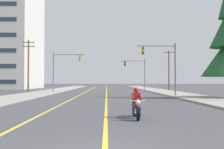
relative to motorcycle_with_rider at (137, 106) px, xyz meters
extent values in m
cube|color=yellow|center=(-1.46, 38.03, -0.58)|extent=(0.16, 100.00, 0.01)
cube|color=yellow|center=(-4.88, 38.03, -0.58)|extent=(0.16, 100.00, 0.01)
cube|color=#9E998E|center=(7.96, 33.03, -0.52)|extent=(4.40, 110.00, 0.14)
cube|color=#9E998E|center=(-11.00, 33.03, -0.52)|extent=(4.40, 110.00, 0.14)
cylinder|color=black|center=(-0.02, -0.82, -0.27)|extent=(0.14, 0.64, 0.64)
cylinder|color=black|center=(0.02, 0.72, -0.27)|extent=(0.14, 0.64, 0.64)
cylinder|color=silver|center=(-0.02, -0.72, 0.05)|extent=(0.08, 0.33, 0.68)
sphere|color=white|center=(-0.02, -0.87, 0.23)|extent=(0.20, 0.20, 0.20)
cylinder|color=silver|center=(-0.02, -0.67, 0.28)|extent=(0.70, 0.06, 0.04)
ellipsoid|color=maroon|center=(0.00, -0.17, 0.01)|extent=(0.34, 0.57, 0.28)
cube|color=silver|center=(0.00, -0.05, -0.22)|extent=(0.25, 0.45, 0.24)
cube|color=black|center=(0.01, 0.27, -0.05)|extent=(0.30, 0.53, 0.12)
cube|color=maroon|center=(0.02, 0.67, 0.03)|extent=(0.21, 0.37, 0.08)
cylinder|color=silver|center=(-0.13, 0.35, -0.29)|extent=(0.10, 0.55, 0.08)
cube|color=maroon|center=(0.01, 0.23, 0.33)|extent=(0.37, 0.25, 0.56)
sphere|color=#B21919|center=(0.01, 0.21, 0.74)|extent=(0.26, 0.26, 0.26)
cylinder|color=navy|center=(0.14, 0.09, -0.05)|extent=(0.15, 0.44, 0.30)
cylinder|color=navy|center=(0.16, -0.09, -0.35)|extent=(0.11, 0.16, 0.35)
cylinder|color=maroon|center=(0.20, -0.04, 0.43)|extent=(0.12, 0.53, 0.27)
cylinder|color=navy|center=(-0.14, 0.09, -0.05)|extent=(0.15, 0.44, 0.30)
cylinder|color=navy|center=(-0.16, -0.09, -0.35)|extent=(0.11, 0.16, 0.35)
cylinder|color=maroon|center=(-0.20, -0.02, 0.43)|extent=(0.12, 0.53, 0.27)
cylinder|color=slate|center=(6.50, 18.86, 2.51)|extent=(0.18, 0.18, 6.20)
cylinder|color=slate|center=(4.30, 18.83, 5.26)|extent=(4.41, 0.16, 0.11)
cube|color=#B79319|center=(2.76, 18.81, 4.71)|extent=(0.30, 0.24, 0.90)
sphere|color=black|center=(2.76, 18.66, 5.01)|extent=(0.18, 0.18, 0.18)
sphere|color=orange|center=(2.76, 18.66, 4.71)|extent=(0.18, 0.18, 0.18)
sphere|color=black|center=(2.76, 18.66, 4.41)|extent=(0.18, 0.18, 0.18)
cylinder|color=slate|center=(-9.55, 29.44, 2.51)|extent=(0.18, 0.18, 6.20)
cylinder|color=slate|center=(-7.21, 29.42, 5.26)|extent=(4.69, 0.15, 0.11)
cube|color=#B79319|center=(-5.57, 29.41, 4.71)|extent=(0.30, 0.24, 0.90)
sphere|color=black|center=(-5.56, 29.56, 5.01)|extent=(0.18, 0.18, 0.18)
sphere|color=orange|center=(-5.56, 29.56, 4.71)|extent=(0.18, 0.18, 0.18)
sphere|color=black|center=(-5.56, 29.56, 4.41)|extent=(0.18, 0.18, 0.18)
cylinder|color=slate|center=(6.19, 42.38, 2.51)|extent=(0.18, 0.18, 6.20)
cylinder|color=slate|center=(3.84, 42.36, 5.26)|extent=(4.68, 0.14, 0.11)
cube|color=black|center=(2.21, 42.35, 4.71)|extent=(0.30, 0.24, 0.90)
sphere|color=black|center=(2.21, 42.20, 5.01)|extent=(0.18, 0.18, 0.18)
sphere|color=orange|center=(2.21, 42.20, 4.71)|extent=(0.18, 0.18, 0.18)
sphere|color=black|center=(2.21, 42.20, 4.41)|extent=(0.18, 0.18, 0.18)
cylinder|color=brown|center=(-13.69, 30.65, 3.55)|extent=(0.26, 0.26, 8.28)
cube|color=brown|center=(-13.69, 30.65, 7.30)|extent=(1.83, 0.12, 0.12)
cylinder|color=slate|center=(-14.45, 30.65, 7.40)|extent=(0.08, 0.08, 0.12)
cylinder|color=slate|center=(-12.92, 30.65, 7.40)|extent=(0.08, 0.08, 0.12)
cube|color=brown|center=(-13.69, 30.65, 6.65)|extent=(1.99, 0.12, 0.12)
cylinder|color=slate|center=(-14.52, 30.65, 6.75)|extent=(0.08, 0.08, 0.12)
cylinder|color=slate|center=(-12.85, 30.65, 6.75)|extent=(0.08, 0.08, 0.12)
cylinder|color=brown|center=(11.25, 43.48, 3.45)|extent=(0.26, 0.26, 8.08)
cube|color=brown|center=(11.25, 43.48, 7.09)|extent=(2.17, 0.12, 0.12)
cylinder|color=slate|center=(10.34, 43.48, 7.19)|extent=(0.08, 0.08, 0.12)
cylinder|color=slate|center=(12.16, 43.48, 7.19)|extent=(0.08, 0.08, 0.12)
camera|label=1|loc=(-1.41, -13.31, 1.16)|focal=44.94mm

